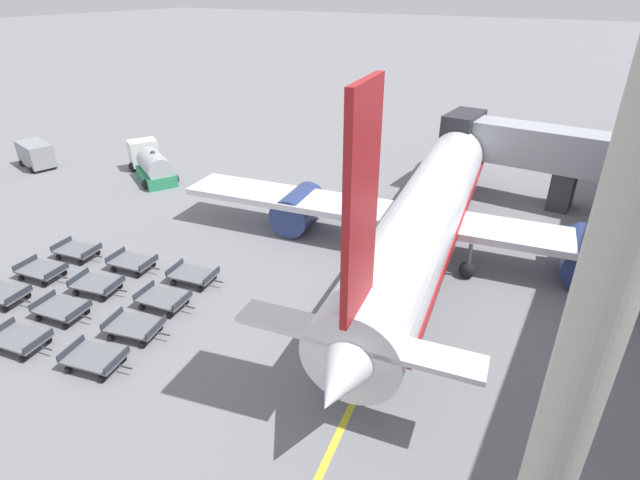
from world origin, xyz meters
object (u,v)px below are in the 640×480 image
object	(u,v)px
baggage_dolly_row_near_col_c	(95,358)
baggage_dolly_row_mid_a_col_b	(62,309)
service_van	(36,154)
airplane	(432,206)
baggage_dolly_row_mid_b_col_b	(97,285)
baggage_dolly_row_mid_a_col_c	(135,327)
baggage_dolly_row_far_col_b	(133,262)
baggage_dolly_row_far_col_c	(193,275)
baggage_dolly_row_near_col_b	(20,339)
baggage_dolly_row_mid_b_col_c	(164,299)
baggage_dolly_row_far_col_a	(77,251)
fuel_tanker_primary	(152,165)
baggage_dolly_row_mid_b_col_a	(42,271)
baggage_dolly_row_mid_a_col_a	(3,294)

from	to	relation	value
baggage_dolly_row_near_col_c	baggage_dolly_row_mid_a_col_b	xyz separation A→B (m)	(-4.83, 1.69, 0.00)
service_van	baggage_dolly_row_mid_a_col_b	size ratio (longest dim) A/B	1.33
airplane	baggage_dolly_row_mid_b_col_b	size ratio (longest dim) A/B	11.04
baggage_dolly_row_mid_a_col_c	baggage_dolly_row_far_col_b	size ratio (longest dim) A/B	1.01
airplane	baggage_dolly_row_far_col_c	bearing A→B (deg)	-133.61
airplane	baggage_dolly_row_near_col_b	xyz separation A→B (m)	(-13.78, -19.93, -2.64)
baggage_dolly_row_mid_a_col_c	baggage_dolly_row_mid_b_col_c	bearing A→B (deg)	102.93
baggage_dolly_row_far_col_b	baggage_dolly_row_mid_a_col_b	bearing A→B (deg)	-82.61
baggage_dolly_row_far_col_a	baggage_dolly_row_mid_b_col_b	bearing A→B (deg)	-24.36
baggage_dolly_row_mid_a_col_c	fuel_tanker_primary	bearing A→B (deg)	134.41
airplane	fuel_tanker_primary	size ratio (longest dim) A/B	4.99
baggage_dolly_row_far_col_a	baggage_dolly_row_far_col_c	size ratio (longest dim) A/B	1.00
airplane	baggage_dolly_row_near_col_c	xyz separation A→B (m)	(-9.44, -19.01, -2.64)
service_van	baggage_dolly_row_mid_a_col_b	distance (m)	27.98
service_van	baggage_dolly_row_mid_b_col_a	distance (m)	23.01
airplane	baggage_dolly_row_mid_b_col_b	distance (m)	21.00
baggage_dolly_row_near_col_c	baggage_dolly_row_far_col_c	xyz separation A→B (m)	(-1.19, 7.85, 0.00)
service_van	baggage_dolly_row_mid_b_col_c	distance (m)	30.07
baggage_dolly_row_mid_a_col_a	baggage_dolly_row_mid_b_col_b	xyz separation A→B (m)	(3.74, 3.29, 0.00)
service_van	baggage_dolly_row_far_col_b	distance (m)	24.99
fuel_tanker_primary	baggage_dolly_row_far_col_c	bearing A→B (deg)	-36.61
baggage_dolly_row_mid_a_col_a	baggage_dolly_row_far_col_c	size ratio (longest dim) A/B	1.00
baggage_dolly_row_mid_a_col_a	baggage_dolly_row_far_col_a	world-z (taller)	same
airplane	baggage_dolly_row_near_col_c	bearing A→B (deg)	-116.42
fuel_tanker_primary	baggage_dolly_row_mid_a_col_b	bearing A→B (deg)	-56.06
baggage_dolly_row_near_col_b	baggage_dolly_row_near_col_c	world-z (taller)	same
baggage_dolly_row_near_col_b	baggage_dolly_row_mid_a_col_b	size ratio (longest dim) A/B	1.00
airplane	baggage_dolly_row_far_col_c	distance (m)	15.64
baggage_dolly_row_near_col_b	baggage_dolly_row_mid_a_col_a	bearing A→B (deg)	157.92
service_van	baggage_dolly_row_mid_b_col_a	size ratio (longest dim) A/B	1.33
baggage_dolly_row_far_col_c	baggage_dolly_row_mid_b_col_a	bearing A→B (deg)	-153.06
baggage_dolly_row_near_col_c	baggage_dolly_row_mid_a_col_b	distance (m)	5.12
baggage_dolly_row_mid_a_col_a	baggage_dolly_row_mid_b_col_c	world-z (taller)	same
baggage_dolly_row_mid_a_col_b	baggage_dolly_row_mid_b_col_a	size ratio (longest dim) A/B	1.00
service_van	baggage_dolly_row_far_col_b	bearing A→B (deg)	-20.96
baggage_dolly_row_mid_a_col_c	baggage_dolly_row_far_col_a	xyz separation A→B (m)	(-9.58, 3.76, 0.00)
baggage_dolly_row_near_col_b	baggage_dolly_row_far_col_b	size ratio (longest dim) A/B	1.00
baggage_dolly_row_mid_b_col_a	baggage_dolly_row_far_col_c	size ratio (longest dim) A/B	1.00
baggage_dolly_row_mid_b_col_b	baggage_dolly_row_far_col_c	size ratio (longest dim) A/B	1.00
baggage_dolly_row_mid_a_col_a	baggage_dolly_row_mid_b_col_b	size ratio (longest dim) A/B	1.00
service_van	baggage_dolly_row_near_col_c	bearing A→B (deg)	-29.04
baggage_dolly_row_mid_a_col_a	baggage_dolly_row_mid_b_col_b	bearing A→B (deg)	41.35
baggage_dolly_row_mid_a_col_b	baggage_dolly_row_far_col_c	distance (m)	7.15
baggage_dolly_row_far_col_a	baggage_dolly_row_far_col_c	distance (m)	8.78
baggage_dolly_row_near_col_c	baggage_dolly_row_mid_a_col_a	bearing A→B (deg)	173.79
airplane	baggage_dolly_row_far_col_b	distance (m)	19.33
baggage_dolly_row_mid_a_col_c	baggage_dolly_row_mid_b_col_b	size ratio (longest dim) A/B	1.00
baggage_dolly_row_near_col_c	baggage_dolly_row_mid_a_col_b	bearing A→B (deg)	160.69
fuel_tanker_primary	baggage_dolly_row_near_col_b	xyz separation A→B (m)	(12.42, -20.32, -0.76)
airplane	baggage_dolly_row_mid_b_col_a	distance (m)	24.54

